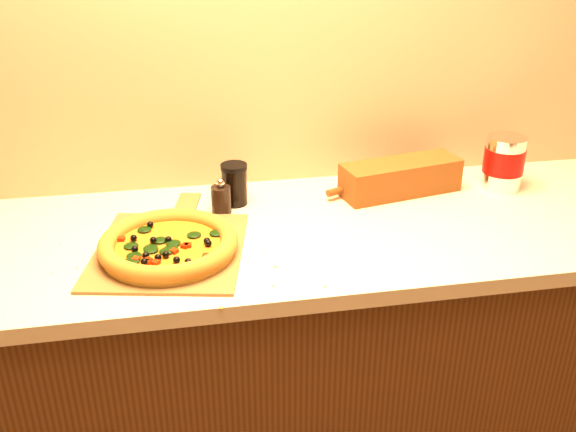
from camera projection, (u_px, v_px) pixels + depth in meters
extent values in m
plane|color=#9E8460|center=(252.00, 32.00, 1.77)|extent=(4.00, 0.00, 4.00)
cube|color=#46250F|center=(274.00, 371.00, 1.89)|extent=(2.80, 0.65, 0.86)
cube|color=beige|center=(273.00, 236.00, 1.69)|extent=(2.84, 0.68, 0.04)
cube|color=brown|center=(169.00, 250.00, 1.57)|extent=(0.43, 0.46, 0.01)
cube|color=brown|center=(186.00, 206.00, 1.81)|extent=(0.09, 0.17, 0.01)
cylinder|color=#B07E2C|center=(169.00, 250.00, 1.55)|extent=(0.32, 0.32, 0.02)
cylinder|color=orange|center=(168.00, 246.00, 1.55)|extent=(0.27, 0.27, 0.01)
torus|color=#8F521A|center=(168.00, 243.00, 1.54)|extent=(0.33, 0.33, 0.04)
ellipsoid|color=black|center=(188.00, 235.00, 1.58)|extent=(0.04, 0.04, 0.01)
sphere|color=black|center=(151.00, 246.00, 1.52)|extent=(0.02, 0.02, 0.02)
cube|color=#961D05|center=(177.00, 252.00, 1.50)|extent=(0.02, 0.02, 0.01)
cylinder|color=black|center=(150.00, 275.00, 1.47)|extent=(0.04, 0.04, 0.01)
cylinder|color=black|center=(221.00, 200.00, 1.76)|extent=(0.05, 0.05, 0.08)
sphere|color=silver|center=(220.00, 183.00, 1.73)|extent=(0.03, 0.03, 0.03)
cylinder|color=#522E0E|center=(378.00, 180.00, 1.92)|extent=(0.25, 0.15, 0.05)
cylinder|color=#522E0E|center=(416.00, 169.00, 2.00)|extent=(0.06, 0.04, 0.02)
cylinder|color=#522E0E|center=(336.00, 191.00, 1.84)|extent=(0.06, 0.04, 0.02)
cylinder|color=silver|center=(504.00, 163.00, 1.89)|extent=(0.11, 0.11, 0.16)
cylinder|color=#870804|center=(504.00, 160.00, 1.89)|extent=(0.12, 0.12, 0.07)
cube|color=brown|center=(400.00, 177.00, 1.87)|extent=(0.37, 0.18, 0.10)
cylinder|color=black|center=(235.00, 186.00, 1.80)|extent=(0.07, 0.07, 0.11)
cylinder|color=black|center=(234.00, 167.00, 1.78)|extent=(0.07, 0.07, 0.01)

